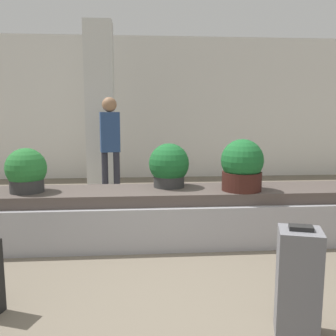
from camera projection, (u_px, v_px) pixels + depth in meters
ground_plane at (181, 297)px, 3.11m from camera, size 18.00×18.00×0.00m
back_wall at (153, 108)px, 8.59m from camera, size 18.00×0.06×3.20m
carousel at (168, 216)px, 4.46m from camera, size 8.01×0.87×0.63m
pillar at (100, 108)px, 7.23m from camera, size 0.53×0.53×3.20m
suitcase_3 at (298, 283)px, 2.53m from camera, size 0.35×0.34×0.78m
potted_plant_0 at (169, 166)px, 4.50m from camera, size 0.49×0.49×0.53m
potted_plant_1 at (242, 166)px, 4.30m from camera, size 0.49×0.49×0.59m
potted_plant_2 at (26, 171)px, 4.21m from camera, size 0.46×0.46×0.50m
traveler_0 at (110, 139)px, 6.34m from camera, size 0.35×0.25×1.77m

